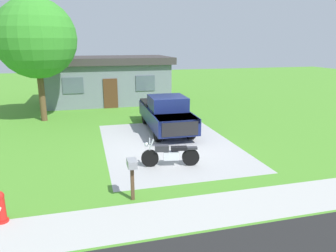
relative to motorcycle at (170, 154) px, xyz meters
The scene contains 9 objects.
ground_plane 2.68m from the motorcycle, 75.89° to the left, with size 80.00×80.00×0.00m, color #4D8F2C.
driveway_pad 2.67m from the motorcycle, 75.89° to the left, with size 5.88×8.45×0.01m, color #A7A7A7.
sidewalk_strip 3.54m from the motorcycle, 79.45° to the right, with size 36.00×1.80×0.01m, color #B0B0AB.
motorcycle is the anchor object (origin of this frame).
pickup_truck 5.18m from the motorcycle, 77.45° to the left, with size 2.12×5.67×1.90m.
fire_hydrant 5.89m from the motorcycle, 153.51° to the right, with size 0.32×0.40×0.87m.
mailbox 2.93m from the motorcycle, 127.83° to the right, with size 0.26×0.48×1.26m.
shade_tree 11.32m from the motorcycle, 121.25° to the left, with size 4.51×4.51×7.03m.
neighbor_house 14.36m from the motorcycle, 94.83° to the left, with size 9.60×5.60×3.50m.
Camera 1 is at (-3.59, -13.42, 4.56)m, focal length 33.80 mm.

